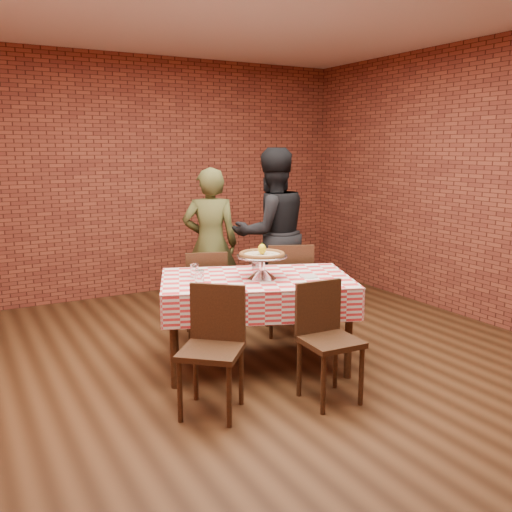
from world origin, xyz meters
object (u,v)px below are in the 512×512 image
pizza (262,255)px  water_glass_right (195,271)px  water_glass_left (200,277)px  chair_near_left (211,353)px  chair_near_right (330,344)px  diner_black (272,233)px  diner_olive (210,244)px  chair_far_right (288,287)px  table (256,322)px  pizza_stand (262,267)px  condiment_caddy (256,262)px  chair_far_left (206,293)px

pizza → water_glass_right: bearing=147.3°
water_glass_left → chair_near_left: (-0.21, -0.65, -0.37)m
chair_near_right → diner_black: size_ratio=0.47×
diner_olive → chair_far_right: bearing=142.7°
table → chair_near_right: bearing=-81.5°
chair_near_right → chair_far_right: 1.54m
water_glass_left → chair_far_right: 1.34m
water_glass_right → chair_near_left: size_ratio=0.12×
chair_far_right → pizza_stand: bearing=67.9°
diner_olive → table: bearing=104.9°
pizza → chair_near_left: bearing=-141.9°
pizza → condiment_caddy: bearing=69.8°
table → water_glass_left: bearing=176.5°
table → diner_black: diner_black is taller
chair_near_left → chair_near_right: size_ratio=1.02×
pizza_stand → chair_near_right: bearing=-82.9°
chair_near_right → water_glass_right: bearing=119.9°
condiment_caddy → chair_far_right: 0.73m
table → pizza_stand: 0.48m
condiment_caddy → chair_near_left: size_ratio=0.16×
water_glass_right → chair_near_left: (-0.26, -0.87, -0.37)m
table → diner_black: (0.84, 1.16, 0.53)m
chair_far_left → diner_olive: (0.31, 0.55, 0.37)m
chair_near_left → chair_near_right: 0.86m
pizza → water_glass_left: size_ratio=3.41×
condiment_caddy → chair_far_right: (0.54, 0.32, -0.37)m
table → chair_near_left: chair_near_left is taller
chair_near_right → chair_far_right: chair_far_right is taller
pizza_stand → condiment_caddy: (0.11, 0.30, -0.02)m
chair_near_left → condiment_caddy: bearing=87.2°
chair_near_left → chair_far_right: size_ratio=0.96×
condiment_caddy → diner_olive: diner_olive is taller
chair_far_left → diner_black: bearing=-142.7°
chair_near_left → diner_olive: 2.25m
table → water_glass_left: (-0.49, 0.03, 0.44)m
pizza → diner_olive: size_ratio=0.23×
condiment_caddy → diner_black: bearing=63.4°
pizza_stand → pizza: (0.00, 0.00, 0.10)m
condiment_caddy → chair_far_left: 0.75m
diner_olive → chair_near_left: bearing=89.4°
diner_olive → diner_black: diner_black is taller
table → chair_far_left: 0.86m
table → water_glass_left: water_glass_left is taller
table → pizza_stand: bearing=-59.3°
chair_near_right → chair_far_right: bearing=71.8°
pizza → chair_far_left: size_ratio=0.43×
table → pizza_stand: size_ratio=3.61×
water_glass_left → pizza_stand: bearing=-8.3°
pizza_stand → chair_far_right: 0.98m
pizza_stand → water_glass_left: pizza_stand is taller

